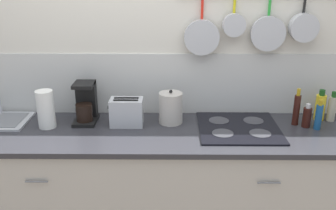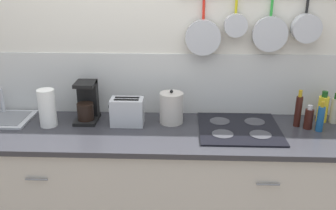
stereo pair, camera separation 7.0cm
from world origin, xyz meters
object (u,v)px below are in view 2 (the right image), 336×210
object	(u,v)px
bottle_sesame_oil	(321,118)
bottle_hot_sauce	(335,110)
paper_towel_roll	(47,108)
bottle_cooking_wine	(309,118)
bottle_olive_oil	(298,110)
toaster	(127,112)
coffee_maker	(87,104)
bottle_dish_soap	(323,108)
kettle	(171,108)

from	to	relation	value
bottle_sesame_oil	bottle_hot_sauce	xyz separation A→B (m)	(0.15, 0.15, 0.00)
paper_towel_roll	bottle_sesame_oil	xyz separation A→B (m)	(1.83, -0.02, -0.04)
bottle_cooking_wine	bottle_hot_sauce	size ratio (longest dim) A/B	0.78
bottle_sesame_oil	bottle_hot_sauce	size ratio (longest dim) A/B	0.96
bottle_olive_oil	bottle_hot_sauce	world-z (taller)	bottle_olive_oil
bottle_hot_sauce	toaster	bearing A→B (deg)	-176.27
coffee_maker	bottle_hot_sauce	bearing A→B (deg)	0.43
bottle_cooking_wine	bottle_dish_soap	distance (m)	0.19
toaster	bottle_dish_soap	xyz separation A→B (m)	(1.36, 0.11, 0.00)
bottle_olive_oil	bottle_sesame_oil	size ratio (longest dim) A/B	1.25
paper_towel_roll	bottle_hot_sauce	world-z (taller)	paper_towel_roll
coffee_maker	bottle_sesame_oil	world-z (taller)	coffee_maker
paper_towel_roll	bottle_olive_oil	xyz separation A→B (m)	(1.70, 0.06, -0.02)
kettle	bottle_sesame_oil	size ratio (longest dim) A/B	1.16
bottle_olive_oil	bottle_cooking_wine	size ratio (longest dim) A/B	1.55
bottle_olive_oil	bottle_dish_soap	size ratio (longest dim) A/B	1.16
coffee_maker	bottle_dish_soap	world-z (taller)	coffee_maker
coffee_maker	kettle	bearing A→B (deg)	-2.88
bottle_hot_sauce	coffee_maker	bearing A→B (deg)	-179.57
kettle	bottle_hot_sauce	distance (m)	1.14
paper_towel_roll	bottle_cooking_wine	xyz separation A→B (m)	(1.76, 0.02, -0.06)
bottle_sesame_oil	paper_towel_roll	bearing A→B (deg)	179.49
bottle_sesame_oil	bottle_hot_sauce	bearing A→B (deg)	45.17
bottle_hot_sauce	kettle	bearing A→B (deg)	-177.82
paper_towel_roll	bottle_cooking_wine	size ratio (longest dim) A/B	1.55
kettle	bottle_dish_soap	bearing A→B (deg)	3.34
bottle_cooking_wine	bottle_hot_sauce	world-z (taller)	bottle_hot_sauce
bottle_olive_oil	paper_towel_roll	bearing A→B (deg)	-178.01
toaster	kettle	size ratio (longest dim) A/B	0.99
paper_towel_roll	coffee_maker	xyz separation A→B (m)	(0.24, 0.12, -0.01)
coffee_maker	toaster	bearing A→B (deg)	-15.20
bottle_olive_oil	bottle_dish_soap	world-z (taller)	bottle_olive_oil
paper_towel_roll	bottle_dish_soap	distance (m)	1.90
kettle	toaster	bearing A→B (deg)	-170.51
kettle	bottle_olive_oil	size ratio (longest dim) A/B	0.93
bottle_cooking_wine	toaster	bearing A→B (deg)	179.16
coffee_maker	bottle_hot_sauce	world-z (taller)	coffee_maker
bottle_dish_soap	toaster	bearing A→B (deg)	-175.29
bottle_dish_soap	kettle	bearing A→B (deg)	-176.66
coffee_maker	bottle_sesame_oil	xyz separation A→B (m)	(1.59, -0.13, -0.03)
paper_towel_roll	bottle_sesame_oil	distance (m)	1.83
kettle	bottle_olive_oil	distance (m)	0.86
bottle_olive_oil	bottle_sesame_oil	world-z (taller)	bottle_olive_oil
kettle	paper_towel_roll	bearing A→B (deg)	-174.01
bottle_cooking_wine	bottle_hot_sauce	bearing A→B (deg)	27.92
kettle	bottle_cooking_wine	world-z (taller)	kettle
kettle	coffee_maker	bearing A→B (deg)	177.12
bottle_dish_soap	bottle_hot_sauce	world-z (taller)	bottle_dish_soap
kettle	bottle_hot_sauce	xyz separation A→B (m)	(1.13, 0.04, -0.01)
bottle_cooking_wine	bottle_sesame_oil	bearing A→B (deg)	-29.50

